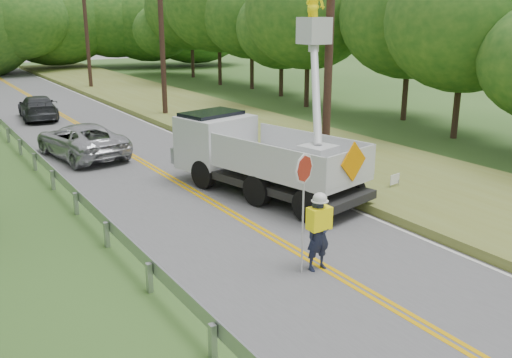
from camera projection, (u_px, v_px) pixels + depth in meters
ground at (412, 319)px, 11.45m from camera, size 140.00×140.00×0.00m
road at (151, 167)px, 22.77m from camera, size 7.20×96.00×0.03m
guardrail at (42, 163)px, 21.29m from camera, size 0.18×48.00×0.77m
utility_poles at (220, 30)px, 26.28m from camera, size 1.60×43.30×10.00m
tall_grass_verge at (292, 143)px, 26.38m from camera, size 7.00×96.00×0.30m
treeline_right at (291, 14)px, 38.89m from camera, size 10.13×51.09×11.01m
flagger at (318, 229)px, 13.36m from camera, size 1.13×0.44×2.97m
bucket_truck at (250, 144)px, 19.62m from camera, size 4.74×7.65×7.08m
suv_silver at (81, 140)px, 24.14m from camera, size 3.17×5.60×1.48m
suv_darkgrey at (38, 107)px, 32.86m from camera, size 2.37×4.91×1.38m
yard_sign at (395, 180)px, 19.18m from camera, size 0.50×0.11×0.73m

